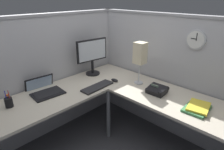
{
  "coord_description": "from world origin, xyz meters",
  "views": [
    {
      "loc": [
        -1.34,
        -1.36,
        1.78
      ],
      "look_at": [
        0.21,
        0.15,
        0.89
      ],
      "focal_mm": 31.25,
      "sensor_mm": 36.0,
      "label": 1
    }
  ],
  "objects": [
    {
      "name": "pen_cup",
      "position": [
        -0.84,
        0.57,
        0.78
      ],
      "size": [
        0.08,
        0.08,
        0.18
      ],
      "color": "black",
      "rests_on": "desk"
    },
    {
      "name": "desk_lamp_paper",
      "position": [
        0.53,
        -0.02,
        1.11
      ],
      "size": [
        0.13,
        0.13,
        0.53
      ],
      "color": "#B7BABF",
      "rests_on": "desk"
    },
    {
      "name": "monitor",
      "position": [
        0.33,
        0.64,
        1.02
      ],
      "size": [
        0.46,
        0.2,
        0.5
      ],
      "color": "black",
      "rests_on": "desk"
    },
    {
      "name": "computer_mouse",
      "position": [
        0.35,
        0.24,
        0.75
      ],
      "size": [
        0.06,
        0.1,
        0.03
      ],
      "primitive_type": "ellipsoid",
      "color": "black",
      "rests_on": "desk"
    },
    {
      "name": "ground_plane",
      "position": [
        0.0,
        0.0,
        0.0
      ],
      "size": [
        6.8,
        6.8,
        0.0
      ],
      "primitive_type": "plane",
      "color": "#47474C"
    },
    {
      "name": "keyboard",
      "position": [
        0.07,
        0.26,
        0.74
      ],
      "size": [
        0.44,
        0.16,
        0.02
      ],
      "primitive_type": "cube",
      "rotation": [
        0.0,
        0.0,
        0.04
      ],
      "color": "#232326",
      "rests_on": "desk"
    },
    {
      "name": "office_phone",
      "position": [
        0.45,
        -0.35,
        0.77
      ],
      "size": [
        0.2,
        0.21,
        0.11
      ],
      "color": "black",
      "rests_on": "desk"
    },
    {
      "name": "desk",
      "position": [
        -0.15,
        -0.05,
        0.63
      ],
      "size": [
        2.35,
        2.15,
        0.73
      ],
      "color": "beige",
      "rests_on": "ground"
    },
    {
      "name": "book_stack",
      "position": [
        0.43,
        -0.82,
        0.75
      ],
      "size": [
        0.3,
        0.24,
        0.04
      ],
      "color": "#3F7F4C",
      "rests_on": "desk"
    },
    {
      "name": "cubicle_wall_right",
      "position": [
        0.87,
        -0.27,
        0.79
      ],
      "size": [
        0.12,
        2.37,
        1.58
      ],
      "color": "#B2B2B7",
      "rests_on": "ground"
    },
    {
      "name": "wall_clock",
      "position": [
        0.82,
        -0.55,
        1.33
      ],
      "size": [
        0.04,
        0.22,
        0.22
      ],
      "color": "#B7BABF"
    },
    {
      "name": "laptop",
      "position": [
        -0.43,
        0.63,
        0.75
      ],
      "size": [
        0.37,
        0.4,
        0.22
      ],
      "color": "black",
      "rests_on": "desk"
    },
    {
      "name": "cubicle_wall_back",
      "position": [
        -0.36,
        0.87,
        0.79
      ],
      "size": [
        2.57,
        0.12,
        1.58
      ],
      "color": "#B2B2B7",
      "rests_on": "ground"
    }
  ]
}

